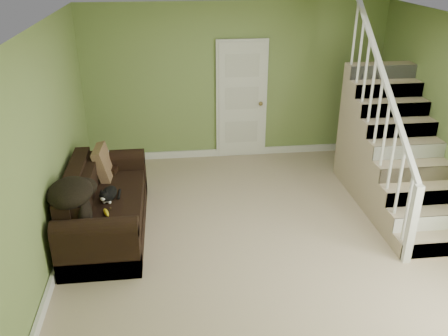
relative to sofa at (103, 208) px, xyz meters
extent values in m
cube|color=tan|center=(2.02, -0.48, -0.32)|extent=(5.00, 5.50, 0.01)
cube|color=white|center=(2.02, -0.48, 2.28)|extent=(5.00, 5.50, 0.01)
cube|color=#7A944F|center=(2.02, 2.27, 0.98)|extent=(5.00, 0.04, 2.60)
cube|color=#7A944F|center=(2.02, -3.23, 0.98)|extent=(5.00, 0.04, 2.60)
cube|color=#7A944F|center=(-0.48, -0.48, 0.98)|extent=(0.04, 5.50, 2.60)
cube|color=white|center=(2.02, 2.24, -0.26)|extent=(5.00, 0.04, 0.12)
cube|color=white|center=(-0.45, -0.48, -0.26)|extent=(0.04, 5.50, 0.12)
cube|color=white|center=(2.12, 2.23, 0.69)|extent=(0.86, 0.05, 2.02)
cube|color=white|center=(2.12, 2.21, 0.68)|extent=(0.78, 0.04, 1.96)
sphere|color=olive|center=(2.44, 2.17, 0.63)|extent=(0.07, 0.07, 0.07)
cube|color=tan|center=(4.02, -0.95, -0.22)|extent=(1.00, 0.27, 0.20)
cylinder|color=white|center=(3.57, -0.95, 0.33)|extent=(0.04, 0.04, 0.90)
cube|color=tan|center=(4.02, -0.68, -0.12)|extent=(1.00, 0.27, 0.40)
cylinder|color=white|center=(3.57, -0.68, 0.53)|extent=(0.04, 0.04, 0.90)
cube|color=tan|center=(4.02, -0.41, -0.02)|extent=(1.00, 0.27, 0.60)
cylinder|color=white|center=(3.57, -0.41, 0.73)|extent=(0.04, 0.04, 0.90)
cube|color=tan|center=(4.02, -0.14, 0.08)|extent=(1.00, 0.27, 0.80)
cylinder|color=white|center=(3.57, -0.14, 0.93)|extent=(0.04, 0.04, 0.90)
cube|color=tan|center=(4.02, 0.13, 0.18)|extent=(1.00, 0.27, 1.00)
cylinder|color=white|center=(3.57, 0.13, 1.13)|extent=(0.04, 0.04, 0.90)
cube|color=tan|center=(4.02, 0.40, 0.28)|extent=(1.00, 0.27, 1.20)
cylinder|color=white|center=(3.57, 0.40, 1.33)|extent=(0.04, 0.04, 0.90)
cube|color=tan|center=(4.02, 0.67, 0.38)|extent=(1.00, 0.27, 1.40)
cylinder|color=white|center=(3.57, 0.67, 1.53)|extent=(0.04, 0.04, 0.90)
cube|color=tan|center=(4.02, 0.94, 0.48)|extent=(1.00, 0.27, 1.60)
cylinder|color=white|center=(3.57, 0.94, 1.73)|extent=(0.04, 0.04, 0.90)
cube|color=tan|center=(4.02, 1.21, 0.58)|extent=(1.00, 0.27, 1.80)
cylinder|color=white|center=(3.57, 1.21, 1.93)|extent=(0.04, 0.04, 0.90)
cube|color=white|center=(3.57, -1.10, 0.18)|extent=(0.09, 0.09, 1.00)
cube|color=white|center=(3.57, 0.13, 1.58)|extent=(0.06, 2.46, 1.84)
cube|color=black|center=(0.05, 0.00, -0.20)|extent=(0.92, 2.14, 0.24)
cube|color=black|center=(0.14, 0.00, 0.03)|extent=(0.70, 1.61, 0.21)
cube|color=black|center=(0.05, -0.95, -0.02)|extent=(0.92, 0.24, 0.60)
cube|color=black|center=(0.05, 0.95, -0.02)|extent=(0.92, 0.24, 0.60)
cylinder|color=black|center=(0.05, -0.95, 0.28)|extent=(0.92, 0.24, 0.24)
cylinder|color=black|center=(0.05, 0.95, 0.28)|extent=(0.92, 0.24, 0.24)
cube|color=black|center=(-0.32, 0.00, 0.22)|extent=(0.19, 1.65, 0.61)
cube|color=black|center=(-0.17, 0.00, 0.30)|extent=(0.14, 1.59, 0.34)
cube|color=black|center=(-0.07, 0.93, -0.05)|extent=(0.54, 0.54, 0.54)
cylinder|color=silver|center=(-0.15, 0.88, 0.32)|extent=(0.06, 0.06, 0.20)
cylinder|color=#2A58A6|center=(-0.15, 0.88, 0.32)|extent=(0.07, 0.07, 0.05)
cylinder|color=white|center=(-0.15, 0.88, 0.43)|extent=(0.03, 0.03, 0.03)
cylinder|color=silver|center=(-0.01, 0.91, 0.32)|extent=(0.06, 0.06, 0.20)
cylinder|color=#2A58A6|center=(-0.01, 0.91, 0.32)|extent=(0.07, 0.07, 0.05)
cylinder|color=white|center=(-0.01, 0.91, 0.43)|extent=(0.03, 0.03, 0.03)
cylinder|color=silver|center=(-0.07, 1.02, 0.32)|extent=(0.06, 0.06, 0.20)
cylinder|color=#2A58A6|center=(-0.07, 1.02, 0.32)|extent=(0.07, 0.07, 0.05)
cylinder|color=white|center=(-0.07, 1.02, 0.43)|extent=(0.03, 0.03, 0.03)
ellipsoid|color=black|center=(0.10, -0.02, 0.22)|extent=(0.25, 0.35, 0.17)
ellipsoid|color=white|center=(0.10, -0.10, 0.19)|extent=(0.13, 0.15, 0.09)
sphere|color=black|center=(0.10, -0.19, 0.28)|extent=(0.14, 0.14, 0.11)
ellipsoid|color=white|center=(0.10, -0.23, 0.26)|extent=(0.07, 0.06, 0.05)
cone|color=black|center=(0.07, -0.18, 0.34)|extent=(0.05, 0.05, 0.05)
cone|color=black|center=(0.13, -0.18, 0.34)|extent=(0.05, 0.05, 0.05)
cylinder|color=black|center=(0.18, 0.10, 0.15)|extent=(0.03, 0.24, 0.03)
ellipsoid|color=yellow|center=(0.09, -0.39, 0.16)|extent=(0.11, 0.19, 0.05)
cube|color=#442B1B|center=(-0.03, 0.68, 0.32)|extent=(0.26, 0.50, 0.50)
ellipsoid|color=black|center=(-0.24, -0.58, 0.55)|extent=(0.65, 0.76, 0.27)
camera|label=1|loc=(0.91, -5.40, 3.03)|focal=38.00mm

